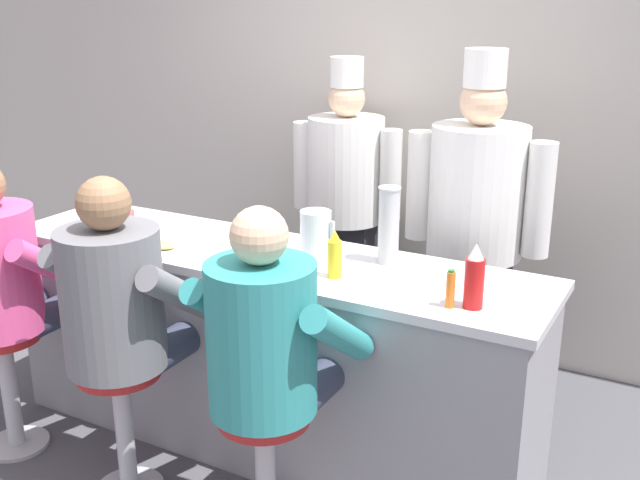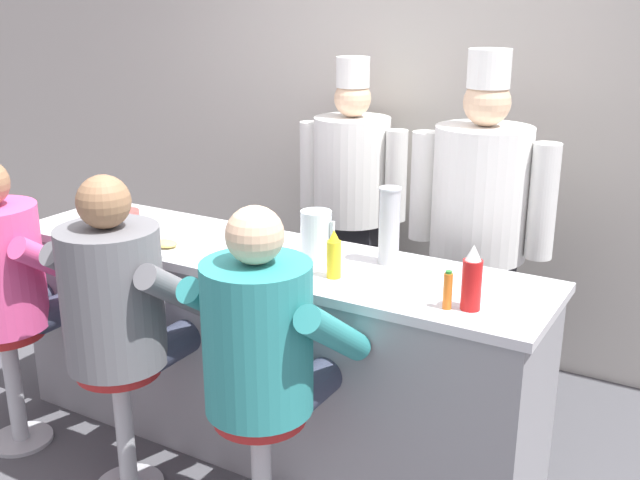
{
  "view_description": "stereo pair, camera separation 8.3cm",
  "coord_description": "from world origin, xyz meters",
  "px_view_note": "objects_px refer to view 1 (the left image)",
  "views": [
    {
      "loc": [
        1.78,
        -2.37,
        2.09
      ],
      "look_at": [
        0.31,
        0.29,
        1.1
      ],
      "focal_mm": 42.0,
      "sensor_mm": 36.0,
      "label": 1
    },
    {
      "loc": [
        1.85,
        -2.33,
        2.09
      ],
      "look_at": [
        0.31,
        0.29,
        1.1
      ],
      "focal_mm": 42.0,
      "sensor_mm": 36.0,
      "label": 2
    }
  ],
  "objects_px": {
    "cereal_bowl": "(121,217)",
    "coffee_mug_white": "(255,252)",
    "diner_seated_teal": "(267,347)",
    "cook_in_whites_far": "(475,223)",
    "hot_sauce_bottle_orange": "(450,289)",
    "coffee_mug_blue": "(123,225)",
    "mustard_bottle_yellow": "(335,255)",
    "diner_seated_grey": "(119,306)",
    "diner_seated_pink": "(0,278)",
    "cup_stack_steel": "(389,225)",
    "cook_in_whites_near": "(346,195)",
    "ketchup_bottle_red": "(474,278)",
    "water_pitcher_clear": "(316,237)",
    "breakfast_plate": "(164,249)"
  },
  "relations": [
    {
      "from": "cereal_bowl",
      "to": "coffee_mug_white",
      "type": "xyz_separation_m",
      "value": [
        0.95,
        -0.18,
        0.02
      ]
    },
    {
      "from": "diner_seated_teal",
      "to": "cook_in_whites_far",
      "type": "distance_m",
      "value": 1.43
    },
    {
      "from": "hot_sauce_bottle_orange",
      "to": "coffee_mug_blue",
      "type": "xyz_separation_m",
      "value": [
        -1.74,
        0.12,
        -0.03
      ]
    },
    {
      "from": "hot_sauce_bottle_orange",
      "to": "coffee_mug_white",
      "type": "xyz_separation_m",
      "value": [
        -0.92,
        0.07,
        -0.03
      ]
    },
    {
      "from": "mustard_bottle_yellow",
      "to": "diner_seated_teal",
      "type": "distance_m",
      "value": 0.53
    },
    {
      "from": "diner_seated_teal",
      "to": "coffee_mug_blue",
      "type": "bearing_deg",
      "value": 155.69
    },
    {
      "from": "mustard_bottle_yellow",
      "to": "diner_seated_grey",
      "type": "distance_m",
      "value": 0.92
    },
    {
      "from": "cereal_bowl",
      "to": "diner_seated_pink",
      "type": "xyz_separation_m",
      "value": [
        -0.13,
        -0.66,
        -0.14
      ]
    },
    {
      "from": "cup_stack_steel",
      "to": "cook_in_whites_near",
      "type": "xyz_separation_m",
      "value": [
        -0.71,
        0.99,
        -0.18
      ]
    },
    {
      "from": "coffee_mug_white",
      "to": "diner_seated_teal",
      "type": "relative_size",
      "value": 0.09
    },
    {
      "from": "diner_seated_pink",
      "to": "diner_seated_grey",
      "type": "xyz_separation_m",
      "value": [
        0.73,
        0.0,
        0.01
      ]
    },
    {
      "from": "diner_seated_grey",
      "to": "diner_seated_teal",
      "type": "distance_m",
      "value": 0.73
    },
    {
      "from": "ketchup_bottle_red",
      "to": "coffee_mug_blue",
      "type": "distance_m",
      "value": 1.82
    },
    {
      "from": "water_pitcher_clear",
      "to": "cook_in_whites_far",
      "type": "distance_m",
      "value": 0.9
    },
    {
      "from": "ketchup_bottle_red",
      "to": "diner_seated_pink",
      "type": "relative_size",
      "value": 0.18
    },
    {
      "from": "water_pitcher_clear",
      "to": "cup_stack_steel",
      "type": "distance_m",
      "value": 0.32
    },
    {
      "from": "hot_sauce_bottle_orange",
      "to": "coffee_mug_white",
      "type": "distance_m",
      "value": 0.92
    },
    {
      "from": "mustard_bottle_yellow",
      "to": "diner_seated_pink",
      "type": "height_order",
      "value": "diner_seated_pink"
    },
    {
      "from": "water_pitcher_clear",
      "to": "coffee_mug_white",
      "type": "bearing_deg",
      "value": -151.65
    },
    {
      "from": "breakfast_plate",
      "to": "coffee_mug_blue",
      "type": "xyz_separation_m",
      "value": [
        -0.37,
        0.14,
        0.02
      ]
    },
    {
      "from": "mustard_bottle_yellow",
      "to": "cup_stack_steel",
      "type": "distance_m",
      "value": 0.31
    },
    {
      "from": "water_pitcher_clear",
      "to": "cup_stack_steel",
      "type": "xyz_separation_m",
      "value": [
        0.28,
        0.14,
        0.06
      ]
    },
    {
      "from": "mustard_bottle_yellow",
      "to": "coffee_mug_white",
      "type": "relative_size",
      "value": 1.68
    },
    {
      "from": "hot_sauce_bottle_orange",
      "to": "coffee_mug_white",
      "type": "relative_size",
      "value": 1.22
    },
    {
      "from": "cup_stack_steel",
      "to": "diner_seated_pink",
      "type": "height_order",
      "value": "diner_seated_pink"
    },
    {
      "from": "coffee_mug_blue",
      "to": "cook_in_whites_near",
      "type": "bearing_deg",
      "value": 62.66
    },
    {
      "from": "breakfast_plate",
      "to": "cook_in_whites_far",
      "type": "relative_size",
      "value": 0.14
    },
    {
      "from": "mustard_bottle_yellow",
      "to": "diner_seated_teal",
      "type": "height_order",
      "value": "diner_seated_teal"
    },
    {
      "from": "breakfast_plate",
      "to": "cook_in_whites_near",
      "type": "xyz_separation_m",
      "value": [
        0.25,
        1.35,
        -0.02
      ]
    },
    {
      "from": "breakfast_plate",
      "to": "cook_in_whites_far",
      "type": "xyz_separation_m",
      "value": [
        1.15,
        0.98,
        0.03
      ]
    },
    {
      "from": "coffee_mug_white",
      "to": "cup_stack_steel",
      "type": "distance_m",
      "value": 0.6
    },
    {
      "from": "coffee_mug_blue",
      "to": "cup_stack_steel",
      "type": "height_order",
      "value": "cup_stack_steel"
    },
    {
      "from": "ketchup_bottle_red",
      "to": "cup_stack_steel",
      "type": "distance_m",
      "value": 0.57
    },
    {
      "from": "hot_sauce_bottle_orange",
      "to": "cup_stack_steel",
      "type": "relative_size",
      "value": 0.44
    },
    {
      "from": "diner_seated_pink",
      "to": "diner_seated_teal",
      "type": "relative_size",
      "value": 1.01
    },
    {
      "from": "cereal_bowl",
      "to": "cook_in_whites_far",
      "type": "bearing_deg",
      "value": 23.19
    },
    {
      "from": "hot_sauce_bottle_orange",
      "to": "diner_seated_pink",
      "type": "bearing_deg",
      "value": -168.4
    },
    {
      "from": "coffee_mug_white",
      "to": "coffee_mug_blue",
      "type": "bearing_deg",
      "value": 176.49
    },
    {
      "from": "mustard_bottle_yellow",
      "to": "diner_seated_grey",
      "type": "bearing_deg",
      "value": -147.31
    },
    {
      "from": "water_pitcher_clear",
      "to": "diner_seated_pink",
      "type": "relative_size",
      "value": 0.16
    },
    {
      "from": "cereal_bowl",
      "to": "cook_in_whites_far",
      "type": "relative_size",
      "value": 0.08
    },
    {
      "from": "coffee_mug_white",
      "to": "cook_in_whites_near",
      "type": "bearing_deg",
      "value": 98.73
    },
    {
      "from": "diner_seated_teal",
      "to": "cook_in_whites_near",
      "type": "distance_m",
      "value": 1.83
    },
    {
      "from": "water_pitcher_clear",
      "to": "coffee_mug_blue",
      "type": "distance_m",
      "value": 1.06
    },
    {
      "from": "cereal_bowl",
      "to": "mustard_bottle_yellow",
      "type": "bearing_deg",
      "value": -7.51
    },
    {
      "from": "mustard_bottle_yellow",
      "to": "hot_sauce_bottle_orange",
      "type": "distance_m",
      "value": 0.53
    },
    {
      "from": "water_pitcher_clear",
      "to": "diner_seated_teal",
      "type": "relative_size",
      "value": 0.16
    },
    {
      "from": "coffee_mug_blue",
      "to": "mustard_bottle_yellow",
      "type": "bearing_deg",
      "value": -2.45
    },
    {
      "from": "coffee_mug_white",
      "to": "diner_seated_teal",
      "type": "distance_m",
      "value": 0.63
    },
    {
      "from": "hot_sauce_bottle_orange",
      "to": "diner_seated_pink",
      "type": "xyz_separation_m",
      "value": [
        -2.0,
        -0.41,
        -0.19
      ]
    }
  ]
}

